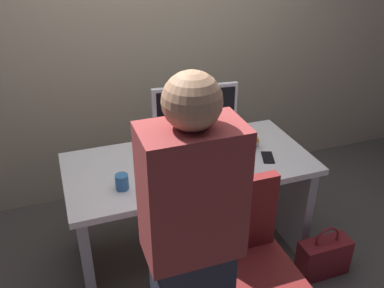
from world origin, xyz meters
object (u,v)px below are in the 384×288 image
Objects in this scene: desk at (189,190)px; cup_near_keyboard at (122,182)px; keyboard at (182,169)px; handbag at (324,257)px; cell_phone at (268,157)px; monitor at (195,116)px; mouse at (224,160)px; book_stack at (242,140)px; office_chair at (248,274)px; person_at_desk at (192,251)px.

desk is 17.06× the size of cup_near_keyboard.
handbag is at bearing -28.98° from keyboard.
desk reaches higher than handbag.
cell_phone is (0.49, -0.13, 0.22)m from desk.
cup_near_keyboard is (-0.54, -0.27, -0.21)m from monitor.
mouse is at bearing 143.22° from handbag.
mouse is at bearing -167.83° from cell_phone.
desk is at bearing -168.40° from book_stack.
office_chair is at bearing -83.75° from desk.
person_at_desk is (-0.37, -0.16, 0.41)m from office_chair.
mouse is 0.66m from cup_near_keyboard.
desk is 0.55m from cup_near_keyboard.
person_at_desk is 1.09m from cell_phone.
office_chair reaches higher than keyboard.
mouse is at bearing 6.14° from cup_near_keyboard.
book_stack is at bearing 17.10° from keyboard.
keyboard reaches higher than desk.
handbag is (0.35, -0.58, -0.64)m from book_stack.
monitor is 1.43× the size of handbag.
person_at_desk is 0.83m from keyboard.
desk is 0.98m from person_at_desk.
monitor is at bearing 169.56° from cell_phone.
keyboard is (0.22, 0.79, -0.10)m from person_at_desk.
cup_near_keyboard is at bearing -160.80° from desk.
person_at_desk is 0.93m from mouse.
monitor is at bearing 54.66° from desk.
book_stack is (0.69, 0.96, -0.07)m from person_at_desk.
monitor reaches higher than book_stack.
office_chair is 2.19× the size of keyboard.
person_at_desk is 4.34× the size of handbag.
office_chair is 0.58m from person_at_desk.
office_chair is at bearing -111.74° from book_stack.
office_chair is 0.78m from cell_phone.
desk is at bearing 45.69° from keyboard.
monitor is 1.26× the size of keyboard.
keyboard is 1.14× the size of handbag.
desk is 10.78× the size of cell_phone.
desk is at bearing 155.84° from mouse.
desk is 0.95× the size of person_at_desk.
cell_phone is at bearing 1.86° from cup_near_keyboard.
person_at_desk is 18.02× the size of cup_near_keyboard.
person_at_desk is 0.74m from cup_near_keyboard.
cell_phone is at bearing 55.52° from office_chair.
keyboard is (-0.16, 0.64, 0.31)m from office_chair.
cup_near_keyboard reaches higher than desk.
desk is 0.49m from monitor.
cup_near_keyboard is at bearing 164.16° from handbag.
handbag is (0.55, -0.41, -0.61)m from mouse.
cell_phone is at bearing -30.49° from monitor.
person_at_desk is 16.39× the size of mouse.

